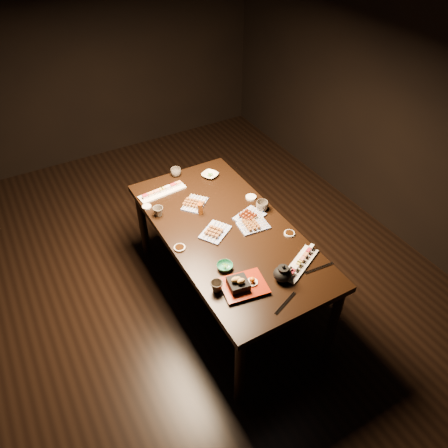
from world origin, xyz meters
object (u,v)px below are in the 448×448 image
Objects in this scene: sushi_platter_near at (300,262)px; teacup_near_left at (217,286)px; teacup_far_right at (176,172)px; teapot at (283,272)px; dining_table at (227,265)px; condiment_bottle at (200,207)px; yakitori_plate_center at (215,230)px; teacup_far_left at (158,212)px; sushi_platter_far at (162,190)px; yakitori_plate_right at (253,223)px; tempura_tray at (244,282)px; edamame_bowl_green at (225,266)px; teacup_mid_right at (262,206)px; edamame_bowl_cream at (210,175)px; yakitori_plate_left at (195,202)px.

sushi_platter_near is 0.61m from teacup_near_left.
teacup_far_right is 1.45m from teapot.
dining_table is 14.51× the size of condiment_bottle.
dining_table is 0.52m from condiment_bottle.
yakitori_plate_center is 2.78× the size of teacup_far_left.
sushi_platter_far is 1.83× the size of yakitori_plate_right.
yakitori_plate_right is at bearing 114.63° from sushi_platter_far.
dining_table is 4.80× the size of sushi_platter_near.
yakitori_plate_right is 0.76× the size of tempura_tray.
tempura_tray reaches higher than sushi_platter_far.
edamame_bowl_green is at bearing -77.38° from teacup_far_left.
teacup_mid_right is at bearing 59.06° from teapot.
condiment_bottle reaches higher than yakitori_plate_center.
edamame_bowl_cream is (0.31, 0.67, -0.01)m from yakitori_plate_center.
yakitori_plate_right is at bearing -23.17° from dining_table.
teacup_far_left is at bearing 96.59° from sushi_platter_near.
edamame_bowl_cream is 0.62m from teacup_mid_right.
sushi_platter_far reaches higher than edamame_bowl_green.
sushi_platter_far is (-0.23, 0.67, 0.40)m from dining_table.
yakitori_plate_right reaches higher than yakitori_plate_left.
yakitori_plate_center is 0.56m from tempura_tray.
tempura_tray is at bearing -114.47° from dining_table.
teapot is at bearing -107.53° from yakitori_plate_center.
dining_table is 0.42m from yakitori_plate_center.
teacup_far_right is at bearing 81.20° from edamame_bowl_green.
edamame_bowl_cream is (0.03, 0.74, -0.01)m from yakitori_plate_right.
tempura_tray reaches higher than teacup_near_left.
teacup_near_left is 0.65× the size of condiment_bottle.
teacup_far_left is at bearing 110.72° from tempura_tray.
dining_table is at bearing -47.37° from teacup_far_left.
teacup_far_right is at bearing 85.98° from teapot.
yakitori_plate_center reaches higher than yakitori_plate_right.
sushi_platter_far is at bearing 79.67° from yakitori_plate_left.
teacup_far_right reaches higher than yakitori_plate_right.
yakitori_plate_right is (-0.06, 0.49, 0.01)m from sushi_platter_near.
teacup_near_left is at bearing -103.81° from teacup_far_right.
yakitori_plate_right reaches higher than dining_table.
yakitori_plate_left reaches higher than sushi_platter_near.
condiment_bottle is (0.13, 0.61, 0.04)m from edamame_bowl_green.
teacup_far_right is at bearing 109.13° from yakitori_plate_right.
yakitori_plate_right reaches higher than sushi_platter_near.
sushi_platter_far is 0.84m from yakitori_plate_right.
tempura_tray is at bearing 158.47° from teapot.
edamame_bowl_cream is 1.63× the size of teacup_far_left.
sushi_platter_near is at bearing -67.82° from condiment_bottle.
edamame_bowl_green is 0.20m from teacup_near_left.
sushi_platter_far reaches higher than sushi_platter_near.
yakitori_plate_right is at bearing -39.77° from teacup_far_left.
sushi_platter_far is 0.67m from yakitori_plate_center.
yakitori_plate_right is (0.29, -0.07, -0.00)m from yakitori_plate_center.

